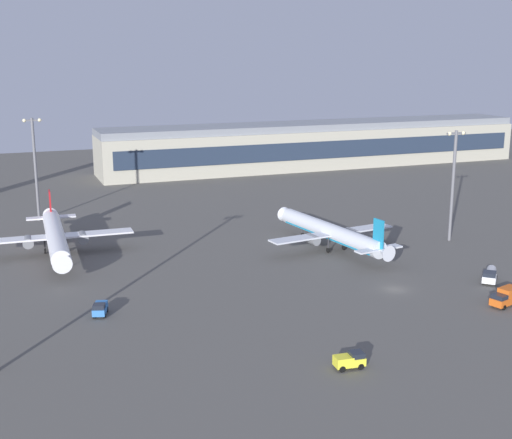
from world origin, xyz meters
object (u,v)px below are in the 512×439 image
Objects in this scene: catering_truck at (506,297)px; maintenance_van at (100,308)px; airplane_mid_apron at (56,237)px; fuel_truck at (490,275)px; apron_light_west at (453,178)px; airplane_near_gate at (331,232)px; apron_light_east at (35,163)px; baggage_tractor at (350,360)px.

catering_truck is 1.34× the size of maintenance_van.
maintenance_van is at bearing 96.92° from airplane_mid_apron.
maintenance_van is at bearing 36.38° from fuel_truck.
apron_light_west reaches higher than fuel_truck.
airplane_mid_apron is 87.35m from fuel_truck.
airplane_mid_apron is 6.91× the size of fuel_truck.
maintenance_van is at bearing -167.04° from apron_light_west.
airplane_near_gate is 6.44× the size of fuel_truck.
airplane_mid_apron is 1.61× the size of apron_light_east.
fuel_truck is at bearing -68.36° from airplane_near_gate.
apron_light_east reaches higher than airplane_mid_apron.
baggage_tractor is at bearing -136.25° from apron_light_west.
apron_light_east is (-33.20, 103.36, 13.62)m from baggage_tractor.
airplane_mid_apron is (-56.08, 16.54, 0.27)m from airplane_near_gate.
catering_truck is 0.24× the size of apron_light_west.
baggage_tractor is 0.16× the size of apron_light_east.
apron_light_east is (-57.28, 50.10, 11.03)m from airplane_near_gate.
airplane_near_gate is at bearing 165.44° from airplane_mid_apron.
apron_light_east is at bearing -86.07° from airplane_mid_apron.
airplane_mid_apron is at bearing 155.01° from airplane_near_gate.
fuel_truck is (5.79, 11.14, -0.21)m from catering_truck.
baggage_tractor is (31.99, -69.80, -2.86)m from airplane_mid_apron.
airplane_near_gate is 0.93× the size of airplane_mid_apron.
fuel_truck is 110.69m from apron_light_east.
baggage_tractor is (-24.08, -53.26, -2.59)m from airplane_near_gate.
catering_truck reaches higher than baggage_tractor.
fuel_truck is 47.62m from baggage_tractor.
fuel_truck is at bearing 149.44° from airplane_mid_apron.
maintenance_van is at bearing -133.74° from baggage_tractor.
catering_truck is 43.82m from apron_light_west.
airplane_mid_apron is 87.38m from apron_light_west.
baggage_tractor is 73.95m from apron_light_west.
airplane_mid_apron is at bearing -87.94° from apron_light_east.
airplane_near_gate is 1.56× the size of apron_light_west.
airplane_mid_apron is 76.84m from baggage_tractor.
airplane_near_gate reaches higher than baggage_tractor.
apron_light_west reaches higher than catering_truck.
apron_light_west is at bearing -14.43° from airplane_near_gate.
apron_light_east is at bearing -3.62° from fuel_truck.
catering_truck is 12.56m from fuel_truck.
airplane_near_gate is 35.12m from fuel_truck.
apron_light_west is (28.49, -2.93, 10.51)m from airplane_near_gate.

